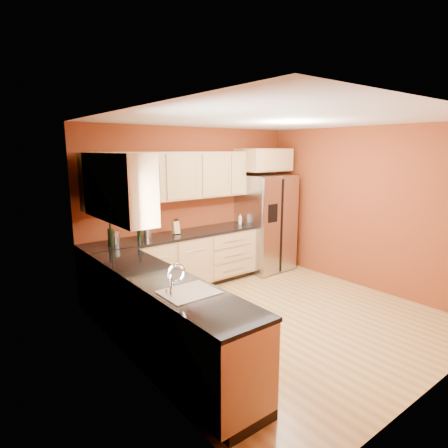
% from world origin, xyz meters
% --- Properties ---
extents(floor, '(4.00, 4.00, 0.00)m').
position_xyz_m(floor, '(0.00, 0.00, 0.00)').
color(floor, '#A57C40').
rests_on(floor, ground).
extents(ceiling, '(4.00, 4.00, 0.00)m').
position_xyz_m(ceiling, '(0.00, 0.00, 2.60)').
color(ceiling, silver).
rests_on(ceiling, wall_back).
extents(wall_back, '(4.00, 0.04, 2.60)m').
position_xyz_m(wall_back, '(0.00, 2.00, 1.30)').
color(wall_back, maroon).
rests_on(wall_back, floor).
extents(wall_front, '(4.00, 0.04, 2.60)m').
position_xyz_m(wall_front, '(0.00, -2.00, 1.30)').
color(wall_front, maroon).
rests_on(wall_front, floor).
extents(wall_left, '(0.04, 4.00, 2.60)m').
position_xyz_m(wall_left, '(-2.00, 0.00, 1.30)').
color(wall_left, maroon).
rests_on(wall_left, floor).
extents(wall_right, '(0.04, 4.00, 2.60)m').
position_xyz_m(wall_right, '(2.00, 0.00, 1.30)').
color(wall_right, maroon).
rests_on(wall_right, floor).
extents(base_cabinets_back, '(2.90, 0.60, 0.88)m').
position_xyz_m(base_cabinets_back, '(-0.55, 1.70, 0.44)').
color(base_cabinets_back, tan).
rests_on(base_cabinets_back, floor).
extents(base_cabinets_left, '(0.60, 2.80, 0.88)m').
position_xyz_m(base_cabinets_left, '(-1.70, 0.00, 0.44)').
color(base_cabinets_left, tan).
rests_on(base_cabinets_left, floor).
extents(countertop_back, '(2.90, 0.62, 0.04)m').
position_xyz_m(countertop_back, '(-0.55, 1.69, 0.90)').
color(countertop_back, black).
rests_on(countertop_back, base_cabinets_back).
extents(countertop_left, '(0.62, 2.80, 0.04)m').
position_xyz_m(countertop_left, '(-1.69, 0.00, 0.90)').
color(countertop_left, black).
rests_on(countertop_left, base_cabinets_left).
extents(upper_cabinets_back, '(2.30, 0.33, 0.75)m').
position_xyz_m(upper_cabinets_back, '(-0.25, 1.83, 1.83)').
color(upper_cabinets_back, tan).
rests_on(upper_cabinets_back, wall_back).
extents(upper_cabinets_left, '(0.33, 1.35, 0.75)m').
position_xyz_m(upper_cabinets_left, '(-1.83, 0.72, 1.83)').
color(upper_cabinets_left, tan).
rests_on(upper_cabinets_left, wall_left).
extents(corner_upper_cabinet, '(0.67, 0.67, 0.75)m').
position_xyz_m(corner_upper_cabinet, '(-1.67, 1.67, 1.83)').
color(corner_upper_cabinet, tan).
rests_on(corner_upper_cabinet, wall_back).
extents(over_fridge_cabinet, '(0.92, 0.60, 0.40)m').
position_xyz_m(over_fridge_cabinet, '(1.35, 1.70, 2.05)').
color(over_fridge_cabinet, tan).
rests_on(over_fridge_cabinet, wall_back).
extents(refrigerator, '(0.90, 0.75, 1.78)m').
position_xyz_m(refrigerator, '(1.35, 1.62, 0.89)').
color(refrigerator, silver).
rests_on(refrigerator, floor).
extents(window, '(0.03, 0.90, 1.00)m').
position_xyz_m(window, '(-1.98, -0.50, 1.55)').
color(window, white).
rests_on(window, wall_left).
extents(sink_faucet, '(0.50, 0.42, 0.30)m').
position_xyz_m(sink_faucet, '(-1.69, -0.50, 1.07)').
color(sink_faucet, silver).
rests_on(sink_faucet, countertop_left).
extents(canister_left, '(0.14, 0.14, 0.19)m').
position_xyz_m(canister_left, '(-1.04, 1.66, 1.01)').
color(canister_left, silver).
rests_on(canister_left, countertop_back).
extents(canister_right, '(0.14, 0.14, 0.18)m').
position_xyz_m(canister_right, '(-1.51, 1.71, 1.01)').
color(canister_right, silver).
rests_on(canister_right, countertop_back).
extents(wine_bottle_a, '(0.08, 0.08, 0.33)m').
position_xyz_m(wine_bottle_a, '(-1.15, 1.68, 1.08)').
color(wine_bottle_a, black).
rests_on(wine_bottle_a, countertop_back).
extents(wine_bottle_b, '(0.09, 0.09, 0.34)m').
position_xyz_m(wine_bottle_b, '(-1.61, 1.62, 1.09)').
color(wine_bottle_b, black).
rests_on(wine_bottle_b, countertop_back).
extents(knife_block, '(0.11, 0.10, 0.20)m').
position_xyz_m(knife_block, '(-0.51, 1.74, 1.02)').
color(knife_block, tan).
rests_on(knife_block, countertop_back).
extents(soap_dispenser, '(0.08, 0.08, 0.18)m').
position_xyz_m(soap_dispenser, '(0.80, 1.71, 1.01)').
color(soap_dispenser, white).
rests_on(soap_dispenser, countertop_back).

